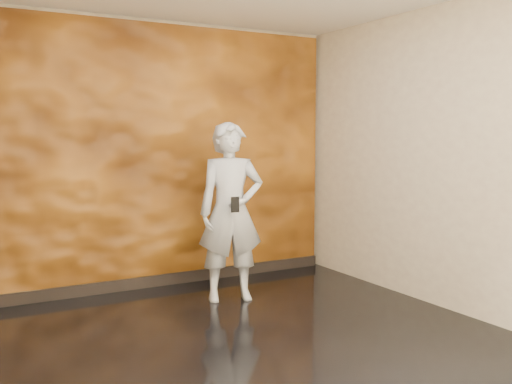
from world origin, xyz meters
name	(u,v)px	position (x,y,z in m)	size (l,w,h in m)	color
room	(250,162)	(0.00, 0.00, 1.40)	(4.02, 4.02, 2.81)	black
feature_wall	(162,156)	(0.00, 1.96, 1.38)	(3.90, 0.06, 2.75)	#BF711D
baseboard	(165,280)	(0.00, 1.92, 0.06)	(3.90, 0.04, 0.12)	black
man	(231,212)	(0.39, 1.11, 0.86)	(0.63, 0.41, 1.73)	#8E949D
phone	(235,205)	(0.30, 0.84, 0.97)	(0.08, 0.02, 0.14)	black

